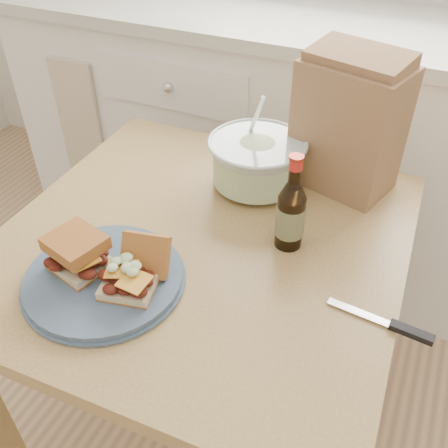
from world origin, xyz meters
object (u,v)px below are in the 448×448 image
at_px(plate, 104,279).
at_px(coleslaw_bowl, 257,164).
at_px(dining_table, 203,271).
at_px(paper_bag, 348,128).
at_px(beer_bottle, 291,213).

relative_size(plate, coleslaw_bowl, 1.29).
relative_size(dining_table, coleslaw_bowl, 3.72).
bearing_deg(coleslaw_bowl, dining_table, -97.97).
relative_size(coleslaw_bowl, paper_bag, 0.79).
xyz_separation_m(dining_table, paper_bag, (0.22, 0.33, 0.26)).
bearing_deg(paper_bag, dining_table, -107.12).
relative_size(dining_table, plate, 2.87).
height_order(dining_table, beer_bottle, beer_bottle).
distance_m(dining_table, paper_bag, 0.47).
distance_m(plate, paper_bag, 0.64).
relative_size(coleslaw_bowl, beer_bottle, 1.09).
distance_m(plate, coleslaw_bowl, 0.46).
distance_m(coleslaw_bowl, beer_bottle, 0.23).
xyz_separation_m(plate, paper_bag, (0.33, 0.54, 0.14)).
bearing_deg(beer_bottle, plate, -158.36).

